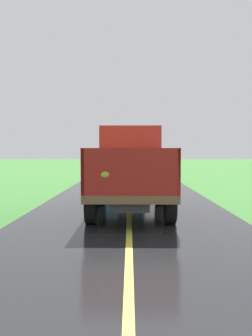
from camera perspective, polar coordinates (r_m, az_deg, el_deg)
name	(u,v)px	position (r m, az deg, el deg)	size (l,w,h in m)	color
banana_truck_near	(129,167)	(11.99, 0.55, 0.10)	(2.38, 5.83, 2.80)	#2D2D30
banana_truck_far	(125,160)	(23.36, -0.16, 1.25)	(2.38, 5.81, 2.80)	#2D2D30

